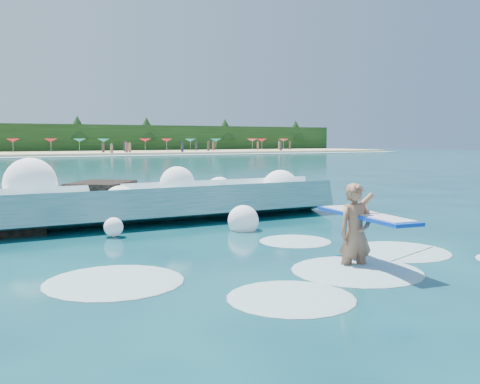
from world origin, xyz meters
The scene contains 6 objects.
ground centered at (0.00, 0.00, 0.00)m, with size 200.00×200.00×0.00m, color #072F3D.
breaking_wave centered at (-1.49, 6.33, 0.49)m, with size 16.13×2.60×1.39m.
surfer_with_board centered at (2.38, -0.99, 0.70)m, with size 1.13×3.04×1.91m.
wave_spray centered at (-1.79, 6.29, 0.93)m, with size 15.24×4.39×2.06m.
surf_foam centered at (1.53, -0.63, 0.00)m, with size 9.39×5.55×0.12m.
beachgoers centered at (3.29, 74.69, 1.10)m, with size 102.68×13.33×1.93m.
Camera 1 is at (-4.36, -8.58, 2.40)m, focal length 40.00 mm.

